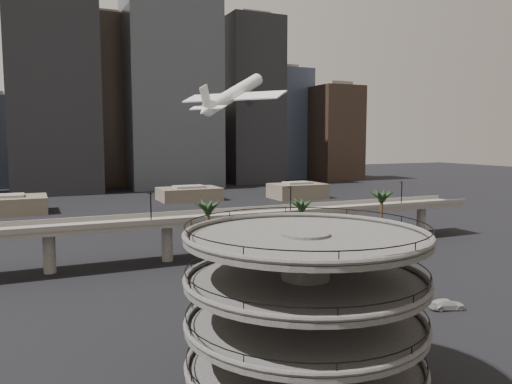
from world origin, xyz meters
name	(u,v)px	position (x,y,z in m)	size (l,w,h in m)	color
ground	(388,361)	(0.00, 0.00, 0.00)	(700.00, 700.00, 0.00)	black
parking_ramp	(305,302)	(-13.00, -4.00, 9.84)	(22.20, 22.20, 17.35)	#454341
overpass	(218,221)	(0.00, 55.00, 7.34)	(130.00, 9.30, 14.70)	slate
palm_trees	(301,205)	(14.02, 44.65, 11.43)	(42.40, 10.40, 14.00)	#48311F
low_buildings	(156,197)	(6.89, 142.30, 2.86)	(135.00, 27.50, 6.80)	brown
skyline	(137,103)	(15.11, 217.08, 42.57)	(269.00, 86.00, 116.47)	gray
airborne_jet	(234,94)	(11.00, 73.44, 35.53)	(25.90, 24.95, 14.05)	white
car_a	(315,316)	(-1.09, 13.82, 0.76)	(1.81, 4.49, 1.53)	red
car_b	(415,291)	(18.93, 16.91, 0.74)	(1.57, 4.51, 1.49)	black
car_c	(447,304)	(18.84, 10.08, 0.75)	(2.11, 5.18, 1.50)	#B4B3AF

